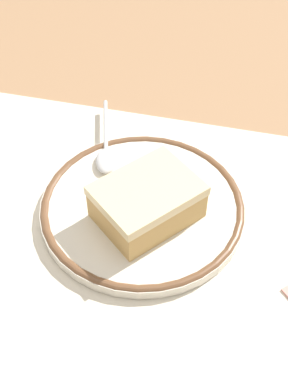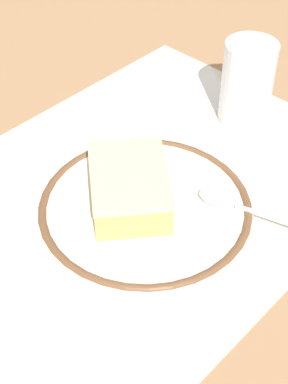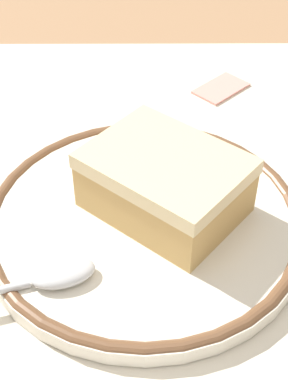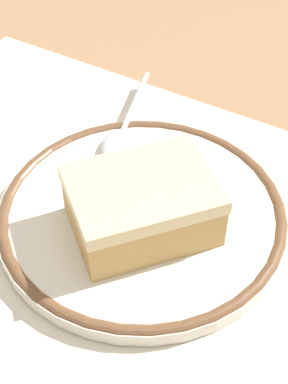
% 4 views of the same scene
% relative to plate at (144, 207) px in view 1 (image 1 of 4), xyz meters
% --- Properties ---
extents(ground_plane, '(2.40, 2.40, 0.00)m').
position_rel_plate_xyz_m(ground_plane, '(0.00, 0.03, -0.01)').
color(ground_plane, '#9E7551').
extents(placemat, '(0.54, 0.38, 0.00)m').
position_rel_plate_xyz_m(placemat, '(0.00, 0.03, -0.01)').
color(placemat, beige).
rests_on(placemat, ground_plane).
extents(plate, '(0.22, 0.22, 0.01)m').
position_rel_plate_xyz_m(plate, '(0.00, 0.00, 0.00)').
color(plate, silver).
rests_on(plate, placemat).
extents(cake_slice, '(0.12, 0.13, 0.04)m').
position_rel_plate_xyz_m(cake_slice, '(-0.01, 0.01, 0.03)').
color(cake_slice, tan).
rests_on(cake_slice, plate).
extents(spoon, '(0.05, 0.13, 0.01)m').
position_rel_plate_xyz_m(spoon, '(0.06, -0.06, 0.01)').
color(spoon, silver).
rests_on(spoon, plate).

